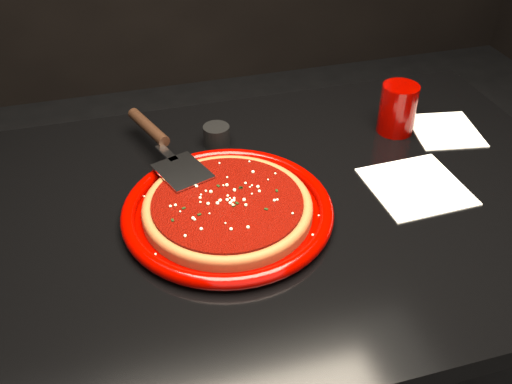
{
  "coord_description": "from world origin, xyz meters",
  "views": [
    {
      "loc": [
        -0.26,
        -0.77,
        1.4
      ],
      "look_at": [
        -0.04,
        0.02,
        0.77
      ],
      "focal_mm": 40.0,
      "sensor_mm": 36.0,
      "label": 1
    }
  ],
  "objects_px": {
    "pizza_server": "(165,145)",
    "cup": "(398,109)",
    "plate": "(228,211)",
    "table": "(274,335)",
    "ramekin": "(217,135)"
  },
  "relations": [
    {
      "from": "plate",
      "to": "ramekin",
      "type": "height_order",
      "value": "ramekin"
    },
    {
      "from": "plate",
      "to": "pizza_server",
      "type": "xyz_separation_m",
      "value": [
        -0.08,
        0.19,
        0.03
      ]
    },
    {
      "from": "cup",
      "to": "plate",
      "type": "bearing_deg",
      "value": -156.16
    },
    {
      "from": "pizza_server",
      "to": "cup",
      "type": "relative_size",
      "value": 3.2
    },
    {
      "from": "plate",
      "to": "table",
      "type": "bearing_deg",
      "value": 7.91
    },
    {
      "from": "table",
      "to": "ramekin",
      "type": "bearing_deg",
      "value": 105.8
    },
    {
      "from": "pizza_server",
      "to": "ramekin",
      "type": "height_order",
      "value": "pizza_server"
    },
    {
      "from": "pizza_server",
      "to": "cup",
      "type": "height_order",
      "value": "cup"
    },
    {
      "from": "pizza_server",
      "to": "ramekin",
      "type": "xyz_separation_m",
      "value": [
        0.11,
        0.05,
        -0.03
      ]
    },
    {
      "from": "table",
      "to": "ramekin",
      "type": "relative_size",
      "value": 21.88
    },
    {
      "from": "table",
      "to": "ramekin",
      "type": "distance_m",
      "value": 0.46
    },
    {
      "from": "plate",
      "to": "cup",
      "type": "height_order",
      "value": "cup"
    },
    {
      "from": "table",
      "to": "pizza_server",
      "type": "bearing_deg",
      "value": 135.07
    },
    {
      "from": "table",
      "to": "cup",
      "type": "bearing_deg",
      "value": 28.1
    },
    {
      "from": "plate",
      "to": "pizza_server",
      "type": "relative_size",
      "value": 1.08
    }
  ]
}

